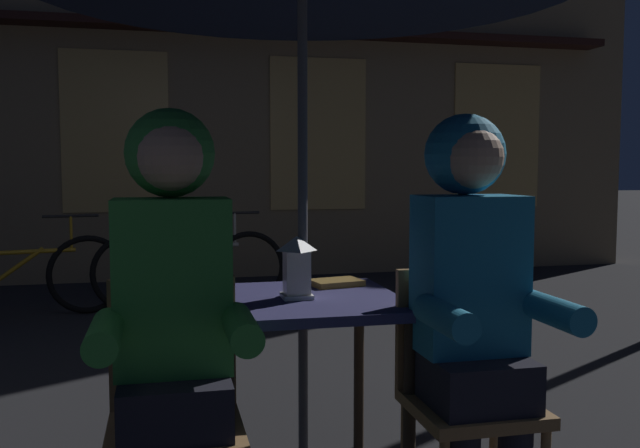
{
  "coord_description": "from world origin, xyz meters",
  "views": [
    {
      "loc": [
        -0.5,
        -2.47,
        1.22
      ],
      "look_at": [
        0.0,
        -0.28,
        1.04
      ],
      "focal_mm": 38.33,
      "sensor_mm": 36.0,
      "label": 1
    }
  ],
  "objects_px": {
    "person_right_hooded": "(473,282)",
    "bicycle_second": "(21,276)",
    "bicycle_third": "(191,269)",
    "book": "(336,283)",
    "lantern": "(297,266)",
    "chair_left": "(175,406)",
    "chair_right": "(463,383)",
    "person_left_hooded": "(173,294)",
    "cafe_table": "(303,324)"
  },
  "relations": [
    {
      "from": "cafe_table",
      "to": "book",
      "type": "xyz_separation_m",
      "value": [
        0.18,
        0.21,
        0.11
      ]
    },
    {
      "from": "bicycle_third",
      "to": "book",
      "type": "relative_size",
      "value": 8.4
    },
    {
      "from": "person_right_hooded",
      "to": "book",
      "type": "xyz_separation_m",
      "value": [
        -0.3,
        0.63,
        -0.09
      ]
    },
    {
      "from": "lantern",
      "to": "book",
      "type": "height_order",
      "value": "lantern"
    },
    {
      "from": "cafe_table",
      "to": "chair_right",
      "type": "distance_m",
      "value": 0.62
    },
    {
      "from": "bicycle_third",
      "to": "book",
      "type": "height_order",
      "value": "bicycle_third"
    },
    {
      "from": "bicycle_second",
      "to": "bicycle_third",
      "type": "distance_m",
      "value": 1.36
    },
    {
      "from": "cafe_table",
      "to": "book",
      "type": "relative_size",
      "value": 3.7
    },
    {
      "from": "person_left_hooded",
      "to": "bicycle_second",
      "type": "distance_m",
      "value": 4.01
    },
    {
      "from": "chair_right",
      "to": "person_right_hooded",
      "type": "xyz_separation_m",
      "value": [
        0.0,
        -0.06,
        0.36
      ]
    },
    {
      "from": "cafe_table",
      "to": "person_left_hooded",
      "type": "distance_m",
      "value": 0.67
    },
    {
      "from": "book",
      "to": "bicycle_third",
      "type": "bearing_deg",
      "value": 86.36
    },
    {
      "from": "chair_left",
      "to": "lantern",
      "type": "bearing_deg",
      "value": 37.55
    },
    {
      "from": "bicycle_second",
      "to": "bicycle_third",
      "type": "bearing_deg",
      "value": 5.61
    },
    {
      "from": "cafe_table",
      "to": "bicycle_third",
      "type": "distance_m",
      "value": 3.54
    },
    {
      "from": "bicycle_third",
      "to": "lantern",
      "type": "bearing_deg",
      "value": -85.97
    },
    {
      "from": "cafe_table",
      "to": "chair_left",
      "type": "height_order",
      "value": "chair_left"
    },
    {
      "from": "lantern",
      "to": "bicycle_third",
      "type": "xyz_separation_m",
      "value": [
        -0.25,
        3.54,
        -0.51
      ]
    },
    {
      "from": "person_left_hooded",
      "to": "bicycle_third",
      "type": "relative_size",
      "value": 0.83
    },
    {
      "from": "chair_right",
      "to": "book",
      "type": "height_order",
      "value": "chair_right"
    },
    {
      "from": "chair_right",
      "to": "person_left_hooded",
      "type": "xyz_separation_m",
      "value": [
        -0.96,
        -0.06,
        0.36
      ]
    },
    {
      "from": "chair_left",
      "to": "bicycle_second",
      "type": "height_order",
      "value": "chair_left"
    },
    {
      "from": "chair_left",
      "to": "chair_right",
      "type": "relative_size",
      "value": 1.0
    },
    {
      "from": "person_left_hooded",
      "to": "book",
      "type": "distance_m",
      "value": 0.92
    },
    {
      "from": "book",
      "to": "person_right_hooded",
      "type": "bearing_deg",
      "value": -76.4
    },
    {
      "from": "lantern",
      "to": "chair_left",
      "type": "relative_size",
      "value": 0.27
    },
    {
      "from": "cafe_table",
      "to": "person_left_hooded",
      "type": "relative_size",
      "value": 0.53
    },
    {
      "from": "person_right_hooded",
      "to": "bicycle_second",
      "type": "bearing_deg",
      "value": 118.96
    },
    {
      "from": "cafe_table",
      "to": "chair_right",
      "type": "height_order",
      "value": "chair_right"
    },
    {
      "from": "lantern",
      "to": "bicycle_second",
      "type": "height_order",
      "value": "lantern"
    },
    {
      "from": "chair_left",
      "to": "bicycle_third",
      "type": "xyz_separation_m",
      "value": [
        0.2,
        3.89,
        -0.14
      ]
    },
    {
      "from": "person_right_hooded",
      "to": "bicycle_third",
      "type": "height_order",
      "value": "person_right_hooded"
    },
    {
      "from": "chair_left",
      "to": "bicycle_third",
      "type": "height_order",
      "value": "chair_left"
    },
    {
      "from": "lantern",
      "to": "chair_left",
      "type": "distance_m",
      "value": 0.68
    },
    {
      "from": "book",
      "to": "chair_right",
      "type": "bearing_deg",
      "value": -74.27
    },
    {
      "from": "chair_right",
      "to": "bicycle_third",
      "type": "bearing_deg",
      "value": 101.02
    },
    {
      "from": "lantern",
      "to": "person_left_hooded",
      "type": "distance_m",
      "value": 0.61
    },
    {
      "from": "book",
      "to": "chair_left",
      "type": "bearing_deg",
      "value": -150.4
    },
    {
      "from": "person_left_hooded",
      "to": "person_right_hooded",
      "type": "height_order",
      "value": "same"
    },
    {
      "from": "bicycle_second",
      "to": "person_right_hooded",
      "type": "bearing_deg",
      "value": -61.04
    },
    {
      "from": "chair_right",
      "to": "cafe_table",
      "type": "bearing_deg",
      "value": 142.45
    },
    {
      "from": "cafe_table",
      "to": "chair_left",
      "type": "relative_size",
      "value": 0.85
    },
    {
      "from": "chair_left",
      "to": "bicycle_second",
      "type": "relative_size",
      "value": 0.52
    },
    {
      "from": "chair_left",
      "to": "bicycle_third",
      "type": "distance_m",
      "value": 3.89
    },
    {
      "from": "person_left_hooded",
      "to": "person_right_hooded",
      "type": "relative_size",
      "value": 1.0
    },
    {
      "from": "person_right_hooded",
      "to": "bicycle_third",
      "type": "relative_size",
      "value": 0.83
    },
    {
      "from": "cafe_table",
      "to": "person_left_hooded",
      "type": "height_order",
      "value": "person_left_hooded"
    },
    {
      "from": "person_right_hooded",
      "to": "bicycle_third",
      "type": "distance_m",
      "value": 4.05
    },
    {
      "from": "person_right_hooded",
      "to": "lantern",
      "type": "bearing_deg",
      "value": 141.43
    },
    {
      "from": "person_right_hooded",
      "to": "bicycle_second",
      "type": "relative_size",
      "value": 0.84
    }
  ]
}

